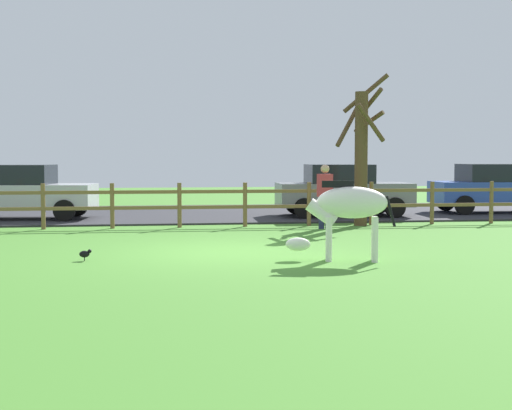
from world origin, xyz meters
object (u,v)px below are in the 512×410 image
object	(u,v)px
crow_on_grass	(85,254)
visitor_near_fence	(325,193)
bare_tree	(362,151)
zebra	(347,208)
parked_car_blue	(495,188)
parked_car_grey	(342,190)
parked_car_silver	(22,191)

from	to	relation	value
crow_on_grass	visitor_near_fence	distance (m)	7.47
crow_on_grass	bare_tree	bearing A→B (deg)	40.58
zebra	parked_car_blue	size ratio (longest dim) A/B	0.46
zebra	parked_car_grey	world-z (taller)	parked_car_grey
zebra	parked_car_blue	distance (m)	12.12
parked_car_silver	parked_car_blue	bearing A→B (deg)	1.27
parked_car_silver	parked_car_grey	bearing A→B (deg)	-1.82
parked_car_blue	zebra	bearing A→B (deg)	-128.22
bare_tree	zebra	bearing A→B (deg)	-108.51
crow_on_grass	parked_car_silver	world-z (taller)	parked_car_silver
bare_tree	zebra	xyz separation A→B (m)	(-2.14, -6.38, -1.07)
parked_car_blue	visitor_near_fence	bearing A→B (deg)	-149.14
crow_on_grass	parked_car_blue	world-z (taller)	parked_car_blue
zebra	crow_on_grass	size ratio (longest dim) A/B	8.83
bare_tree	parked_car_silver	bearing A→B (deg)	163.09
zebra	parked_car_silver	xyz separation A→B (m)	(-7.12, 9.20, -0.08)
zebra	parked_car_silver	world-z (taller)	parked_car_silver
bare_tree	parked_car_grey	size ratio (longest dim) A/B	1.01
bare_tree	zebra	size ratio (longest dim) A/B	2.16
bare_tree	visitor_near_fence	xyz separation A→B (m)	(-1.18, -0.77, -1.09)
bare_tree	zebra	distance (m)	6.82
zebra	visitor_near_fence	bearing A→B (deg)	80.37
zebra	visitor_near_fence	xyz separation A→B (m)	(0.95, 5.61, -0.02)
parked_car_grey	parked_car_blue	bearing A→B (deg)	6.83
zebra	crow_on_grass	xyz separation A→B (m)	(-4.57, 0.64, -0.80)
zebra	parked_car_grey	xyz separation A→B (m)	(2.29, 8.90, -0.08)
parked_car_silver	parked_car_blue	distance (m)	14.63
bare_tree	parked_car_blue	world-z (taller)	bare_tree
zebra	bare_tree	bearing A→B (deg)	71.49
visitor_near_fence	crow_on_grass	bearing A→B (deg)	-138.00
zebra	visitor_near_fence	size ratio (longest dim) A/B	1.16
visitor_near_fence	zebra	bearing A→B (deg)	-99.63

